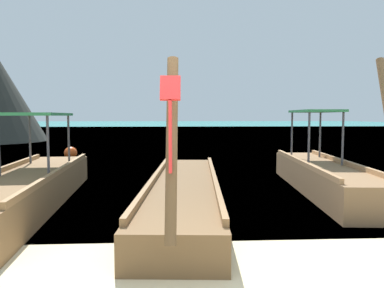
{
  "coord_description": "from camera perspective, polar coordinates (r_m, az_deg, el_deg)",
  "views": [
    {
      "loc": [
        -0.4,
        -3.02,
        1.78
      ],
      "look_at": [
        0.0,
        4.21,
        1.24
      ],
      "focal_mm": 35.41,
      "sensor_mm": 36.0,
      "label": 1
    }
  ],
  "objects": [
    {
      "name": "longtail_boat_red_ribbon",
      "position": [
        7.62,
        -1.18,
        -7.23
      ],
      "size": [
        1.77,
        7.41,
        2.42
      ],
      "color": "brown",
      "rests_on": "ground"
    },
    {
      "name": "mooring_buoy_near",
      "position": [
        16.21,
        -17.81,
        -1.32
      ],
      "size": [
        0.52,
        0.52,
        0.52
      ],
      "color": "#EA5119",
      "rests_on": "sea_water"
    },
    {
      "name": "longtail_boat_turquoise_ribbon",
      "position": [
        8.17,
        -23.52,
        -6.03
      ],
      "size": [
        1.68,
        6.81,
        2.64
      ],
      "color": "brown",
      "rests_on": "ground"
    },
    {
      "name": "sea_water",
      "position": [
        65.26,
        -2.85,
        2.71
      ],
      "size": [
        120.0,
        120.0,
        0.0
      ],
      "primitive_type": "plane",
      "color": "teal",
      "rests_on": "ground"
    },
    {
      "name": "longtail_boat_green_ribbon",
      "position": [
        9.4,
        19.13,
        -4.53
      ],
      "size": [
        1.61,
        6.48,
        2.7
      ],
      "color": "olive",
      "rests_on": "ground"
    }
  ]
}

